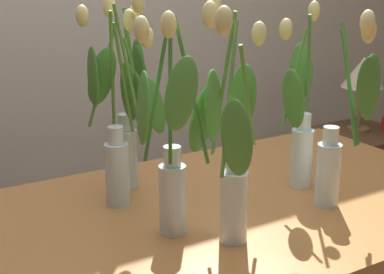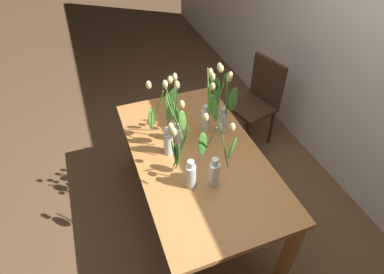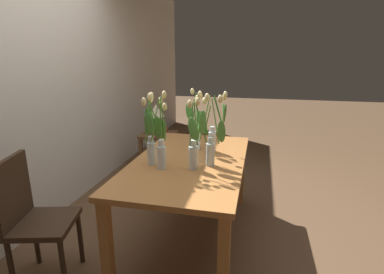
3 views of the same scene
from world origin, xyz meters
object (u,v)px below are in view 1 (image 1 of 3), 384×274
tulip_vase_4 (300,129)px  side_table (361,152)px  tulip_vase_3 (128,113)px  table_lamp (363,74)px  tulip_vase_0 (175,152)px  tulip_vase_2 (120,129)px  dining_table (220,235)px  tulip_vase_1 (340,143)px  tulip_vase_5 (232,159)px

tulip_vase_4 → side_table: tulip_vase_4 is taller
tulip_vase_3 → table_lamp: bearing=18.7°
tulip_vase_3 → tulip_vase_4: (0.45, -0.25, -0.05)m
tulip_vase_0 → tulip_vase_3: size_ratio=1.01×
tulip_vase_2 → tulip_vase_4: 0.54m
dining_table → tulip_vase_0: size_ratio=2.77×
tulip_vase_1 → tulip_vase_0: bearing=169.9°
table_lamp → tulip_vase_0: bearing=-151.2°
tulip_vase_0 → side_table: 1.94m
side_table → table_lamp: bearing=122.3°
tulip_vase_4 → tulip_vase_2: bearing=161.4°
tulip_vase_1 → table_lamp: (1.16, 0.98, -0.08)m
tulip_vase_5 → table_lamp: size_ratio=1.48×
dining_table → tulip_vase_5: bearing=-117.4°
table_lamp → tulip_vase_2: bearing=-159.5°
dining_table → tulip_vase_4: tulip_vase_4 is taller
tulip_vase_2 → tulip_vase_0: bearing=-86.1°
tulip_vase_5 → tulip_vase_4: bearing=26.2°
tulip_vase_4 → tulip_vase_5: tulip_vase_5 is taller
tulip_vase_1 → tulip_vase_2: (-0.48, 0.36, 0.02)m
tulip_vase_5 → tulip_vase_3: bearing=98.4°
tulip_vase_3 → tulip_vase_5: tulip_vase_5 is taller
dining_table → table_lamp: bearing=29.2°
dining_table → tulip_vase_2: bearing=141.0°
dining_table → tulip_vase_4: 0.40m
tulip_vase_3 → tulip_vase_4: bearing=-29.5°
tulip_vase_0 → table_lamp: size_ratio=1.45×
tulip_vase_2 → tulip_vase_5: 0.38m
tulip_vase_1 → side_table: bearing=39.1°
tulip_vase_1 → tulip_vase_5: tulip_vase_5 is taller
tulip_vase_0 → side_table: tulip_vase_0 is taller
dining_table → tulip_vase_0: bearing=-154.1°
tulip_vase_1 → tulip_vase_4: (0.03, 0.19, -0.01)m
side_table → table_lamp: 0.42m
tulip_vase_3 → tulip_vase_5: size_ratio=0.97×
tulip_vase_1 → table_lamp: bearing=40.0°
tulip_vase_3 → tulip_vase_5: 0.45m
dining_table → table_lamp: size_ratio=4.02×
tulip_vase_3 → tulip_vase_1: bearing=-46.4°
dining_table → tulip_vase_5: 0.36m
tulip_vase_5 → tulip_vase_1: bearing=-0.2°
side_table → table_lamp: (-0.01, 0.02, 0.42)m
tulip_vase_0 → dining_table: bearing=25.9°
tulip_vase_1 → side_table: 1.60m
tulip_vase_2 → tulip_vase_3: bearing=52.4°
tulip_vase_2 → table_lamp: (1.65, 0.62, -0.10)m
tulip_vase_1 → tulip_vase_2: bearing=143.3°
tulip_vase_5 → table_lamp: bearing=32.7°
tulip_vase_0 → tulip_vase_3: 0.36m
tulip_vase_4 → table_lamp: tulip_vase_4 is taller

